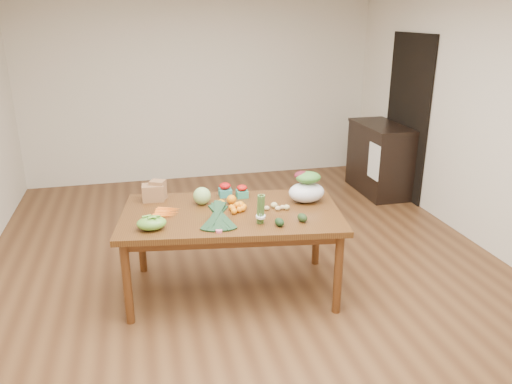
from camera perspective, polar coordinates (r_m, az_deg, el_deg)
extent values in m
plane|color=brown|center=(4.86, -0.92, -8.81)|extent=(6.00, 6.00, 0.00)
cube|color=silver|center=(7.29, -6.30, 11.96)|extent=(5.00, 0.02, 2.70)
cube|color=silver|center=(1.78, 21.45, -14.90)|extent=(5.00, 0.02, 2.70)
cube|color=silver|center=(5.48, 25.66, 7.61)|extent=(0.02, 6.00, 2.70)
cube|color=#4D2F12|center=(4.36, -2.76, -6.82)|extent=(1.95, 1.27, 0.75)
cube|color=black|center=(6.82, 16.86, 8.15)|extent=(0.02, 1.00, 2.10)
cube|color=black|center=(6.96, 13.89, 3.72)|extent=(0.52, 1.02, 0.94)
cube|color=white|center=(6.51, 13.32, 3.42)|extent=(0.02, 0.28, 0.45)
sphere|color=#99BE6D|center=(4.36, -6.19, -0.45)|extent=(0.15, 0.15, 0.15)
sphere|color=#FFA00F|center=(4.27, -4.03, -1.36)|extent=(0.08, 0.08, 0.08)
sphere|color=orange|center=(4.35, -2.82, -0.86)|extent=(0.08, 0.08, 0.08)
sphere|color=orange|center=(4.24, -1.79, -1.52)|extent=(0.07, 0.07, 0.07)
ellipsoid|color=#5E9231|center=(3.92, -11.85, -3.50)|extent=(0.23, 0.17, 0.10)
ellipsoid|color=tan|center=(4.22, 1.25, -1.85)|extent=(0.05, 0.04, 0.04)
ellipsoid|color=tan|center=(4.21, 2.51, -1.87)|extent=(0.05, 0.04, 0.04)
ellipsoid|color=tan|center=(4.24, 3.04, -1.76)|extent=(0.05, 0.04, 0.04)
ellipsoid|color=#CDC176|center=(4.27, 2.10, -1.50)|extent=(0.06, 0.05, 0.05)
ellipsoid|color=#D1BB78|center=(4.23, 3.52, -1.75)|extent=(0.05, 0.05, 0.05)
ellipsoid|color=black|center=(3.91, 2.69, -3.46)|extent=(0.09, 0.11, 0.07)
ellipsoid|color=black|center=(4.00, 5.31, -2.93)|extent=(0.09, 0.12, 0.07)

